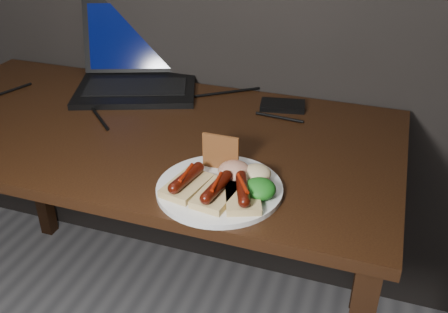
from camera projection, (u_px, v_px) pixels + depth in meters
desk at (140, 155)px, 1.40m from camera, size 1.40×0.70×0.75m
laptop at (137, 70)px, 1.59m from camera, size 0.46×0.45×0.25m
hard_drive at (283, 106)px, 1.46m from camera, size 0.14×0.10×0.02m
desk_cables at (143, 103)px, 1.49m from camera, size 0.96×0.42×0.01m
plate at (220, 189)px, 1.08m from camera, size 0.28×0.28×0.01m
bread_sausage_left at (187, 182)px, 1.06m from camera, size 0.09×0.13×0.04m
bread_sausage_center at (217, 191)px, 1.03m from camera, size 0.08×0.12×0.04m
bread_sausage_right at (243, 193)px, 1.03m from camera, size 0.11×0.13×0.04m
crispbread at (221, 152)px, 1.12m from camera, size 0.08×0.01×0.08m
salad_greens at (259, 189)px, 1.04m from camera, size 0.07×0.07×0.04m
salsa_mound at (234, 171)px, 1.10m from camera, size 0.07×0.07×0.04m
coleslaw_mound at (257, 173)px, 1.09m from camera, size 0.06×0.06×0.04m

